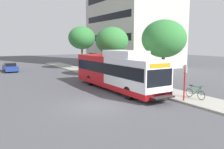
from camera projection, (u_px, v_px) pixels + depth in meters
The scene contains 10 objects.
ground_plane at pixel (60, 87), 22.36m from camera, with size 120.00×120.00×0.00m, color #4C4C51.
sidewalk_curb at pixel (129, 83), 24.23m from camera, with size 3.00×56.00×0.14m, color #A8A399.
transit_bus at pixel (116, 71), 20.71m from camera, with size 2.58×12.25×3.65m.
bus_stop_sign_pole at pixel (185, 80), 16.24m from camera, with size 0.10×0.36×2.60m.
bicycle_parked at pixel (195, 93), 17.03m from camera, with size 0.52×1.76×1.02m.
street_tree_near_stop at pixel (164, 39), 20.67m from camera, with size 4.04×4.04×6.24m.
street_tree_mid_block at pixel (112, 41), 28.34m from camera, with size 4.09×4.09×6.13m.
street_tree_far_block at pixel (82, 38), 36.54m from camera, with size 4.30×4.30×6.79m.
parked_car_far_lane at pixel (10, 67), 34.26m from camera, with size 1.80×4.50×1.33m.
lattice_comm_tower at pixel (88, 18), 53.27m from camera, with size 1.10×1.10×30.15m.
Camera 1 is at (-6.91, -13.50, 4.28)m, focal length 36.40 mm.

